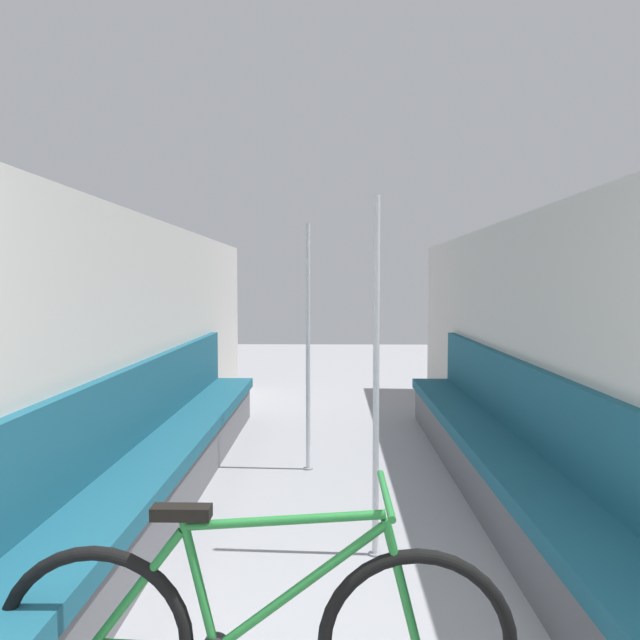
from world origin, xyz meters
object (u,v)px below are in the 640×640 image
bench_seat_row_left (166,458)px  grab_pole_far (377,383)px  bench_seat_row_right (502,459)px  grab_pole_near (309,351)px  bicycle (256,638)px

bench_seat_row_left → grab_pole_far: 1.82m
bench_seat_row_right → grab_pole_far: (-0.95, -0.86, 0.69)m
grab_pole_near → bicycle: bearing=-91.1°
bicycle → grab_pole_far: 1.69m
bicycle → grab_pole_near: bearing=101.0°
bench_seat_row_left → bench_seat_row_right: bearing=0.0°
bicycle → grab_pole_near: size_ratio=0.86×
bench_seat_row_right → grab_pole_near: grab_pole_near is taller
bench_seat_row_left → grab_pole_far: (1.45, -0.86, 0.69)m
bench_seat_row_right → grab_pole_far: 1.46m
grab_pole_near → grab_pole_far: same height
bench_seat_row_left → grab_pole_far: grab_pole_far is taller
bench_seat_row_left → grab_pole_far: size_ratio=2.74×
bench_seat_row_left → grab_pole_near: (1.00, 0.79, 0.69)m
grab_pole_near → grab_pole_far: bearing=-74.7°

